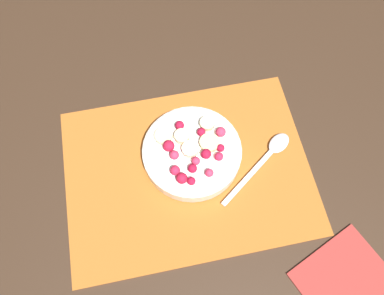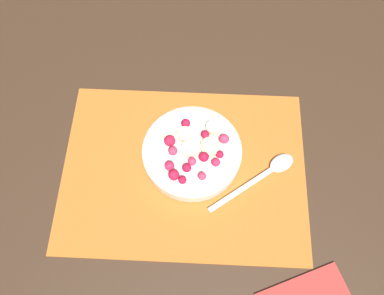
{
  "view_description": "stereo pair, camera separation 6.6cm",
  "coord_description": "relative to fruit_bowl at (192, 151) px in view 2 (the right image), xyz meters",
  "views": [
    {
      "loc": [
        0.04,
        0.24,
        0.65
      ],
      "look_at": [
        -0.01,
        -0.03,
        0.04
      ],
      "focal_mm": 35.0,
      "sensor_mm": 36.0,
      "label": 1
    },
    {
      "loc": [
        -0.03,
        0.24,
        0.65
      ],
      "look_at": [
        -0.01,
        -0.03,
        0.04
      ],
      "focal_mm": 35.0,
      "sensor_mm": 36.0,
      "label": 2
    }
  ],
  "objects": [
    {
      "name": "placemat",
      "position": [
        0.01,
        0.03,
        -0.02
      ],
      "size": [
        0.45,
        0.33,
        0.01
      ],
      "color": "#B26023",
      "rests_on": "ground_plane"
    },
    {
      "name": "fruit_bowl",
      "position": [
        0.0,
        0.0,
        0.0
      ],
      "size": [
        0.18,
        0.18,
        0.05
      ],
      "color": "silver",
      "rests_on": "placemat"
    },
    {
      "name": "ground_plane",
      "position": [
        0.01,
        0.03,
        -0.03
      ],
      "size": [
        3.0,
        3.0,
        0.0
      ],
      "primitive_type": "plane",
      "color": "#382619"
    },
    {
      "name": "spoon",
      "position": [
        -0.14,
        0.03,
        -0.02
      ],
      "size": [
        0.16,
        0.13,
        0.01
      ],
      "rotation": [
        0.0,
        0.0,
        3.77
      ],
      "color": "silver",
      "rests_on": "placemat"
    }
  ]
}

